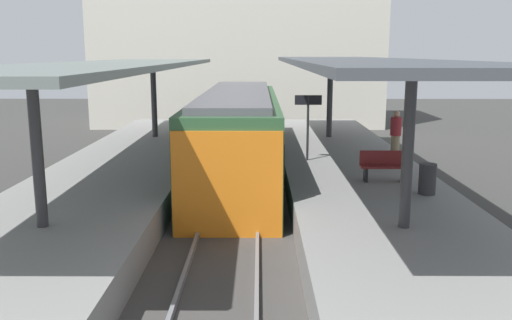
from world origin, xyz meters
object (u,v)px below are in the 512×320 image
platform_bench (385,165)px  passenger_near_bench (395,136)px  commuter_train (238,136)px  platform_sign (308,113)px  litter_bin (427,179)px

platform_bench → passenger_near_bench: (0.93, 2.64, 0.44)m
commuter_train → platform_sign: commuter_train is taller
passenger_near_bench → commuter_train: bearing=167.2°
commuter_train → passenger_near_bench: size_ratio=7.42×
platform_bench → platform_sign: platform_sign is taller
platform_sign → litter_bin: (2.70, -4.53, -1.22)m
commuter_train → platform_bench: bearing=-41.5°
platform_bench → litter_bin: 1.67m
platform_sign → commuter_train: bearing=162.0°
litter_bin → passenger_near_bench: (0.16, 4.12, 0.51)m
platform_sign → litter_bin: size_ratio=2.76×
commuter_train → litter_bin: commuter_train is taller
platform_sign → litter_bin: 5.42m
platform_sign → litter_bin: bearing=-59.2°
passenger_near_bench → platform_bench: bearing=-109.4°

